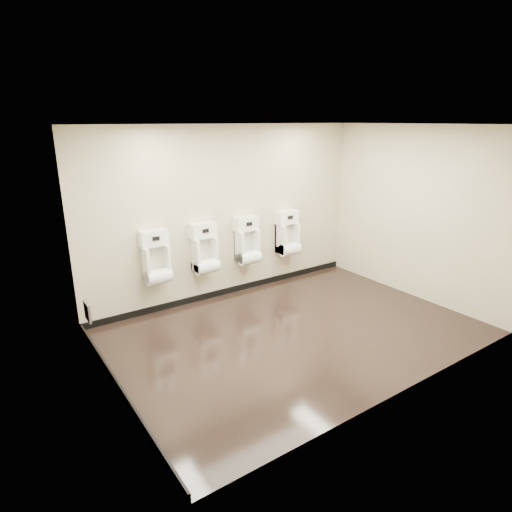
% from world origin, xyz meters
% --- Properties ---
extents(ground, '(5.00, 3.50, 0.00)m').
position_xyz_m(ground, '(0.00, 0.00, 0.00)').
color(ground, black).
rests_on(ground, ground).
extents(ceiling, '(5.00, 3.50, 0.00)m').
position_xyz_m(ceiling, '(0.00, 0.00, 2.80)').
color(ceiling, white).
extents(back_wall, '(5.00, 0.02, 2.80)m').
position_xyz_m(back_wall, '(0.00, 1.75, 1.40)').
color(back_wall, '#BAB092').
rests_on(back_wall, ground).
extents(front_wall, '(5.00, 0.02, 2.80)m').
position_xyz_m(front_wall, '(0.00, -1.75, 1.40)').
color(front_wall, '#BAB092').
rests_on(front_wall, ground).
extents(left_wall, '(0.02, 3.50, 2.80)m').
position_xyz_m(left_wall, '(-2.50, 0.00, 1.40)').
color(left_wall, '#BAB092').
rests_on(left_wall, ground).
extents(right_wall, '(0.02, 3.50, 2.80)m').
position_xyz_m(right_wall, '(2.50, 0.00, 1.40)').
color(right_wall, '#BAB092').
rests_on(right_wall, ground).
extents(tile_overlay_left, '(0.01, 3.50, 2.80)m').
position_xyz_m(tile_overlay_left, '(-2.50, 0.00, 1.40)').
color(tile_overlay_left, silver).
rests_on(tile_overlay_left, ground).
extents(skirting_back, '(5.00, 0.02, 0.10)m').
position_xyz_m(skirting_back, '(0.00, 1.74, 0.05)').
color(skirting_back, black).
rests_on(skirting_back, ground).
extents(skirting_left, '(0.02, 3.50, 0.10)m').
position_xyz_m(skirting_left, '(-2.49, 0.00, 0.05)').
color(skirting_left, black).
rests_on(skirting_left, ground).
extents(access_panel, '(0.04, 0.25, 0.25)m').
position_xyz_m(access_panel, '(-2.48, 1.20, 0.50)').
color(access_panel, '#9E9EA3').
rests_on(access_panel, left_wall).
extents(urinal_0, '(0.42, 0.32, 0.78)m').
position_xyz_m(urinal_0, '(-1.36, 1.61, 0.87)').
color(urinal_0, silver).
rests_on(urinal_0, back_wall).
extents(urinal_1, '(0.42, 0.32, 0.78)m').
position_xyz_m(urinal_1, '(-0.55, 1.61, 0.87)').
color(urinal_1, silver).
rests_on(urinal_1, back_wall).
extents(urinal_2, '(0.42, 0.32, 0.78)m').
position_xyz_m(urinal_2, '(0.26, 1.61, 0.87)').
color(urinal_2, silver).
rests_on(urinal_2, back_wall).
extents(urinal_3, '(0.42, 0.32, 0.78)m').
position_xyz_m(urinal_3, '(1.12, 1.61, 0.87)').
color(urinal_3, silver).
rests_on(urinal_3, back_wall).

